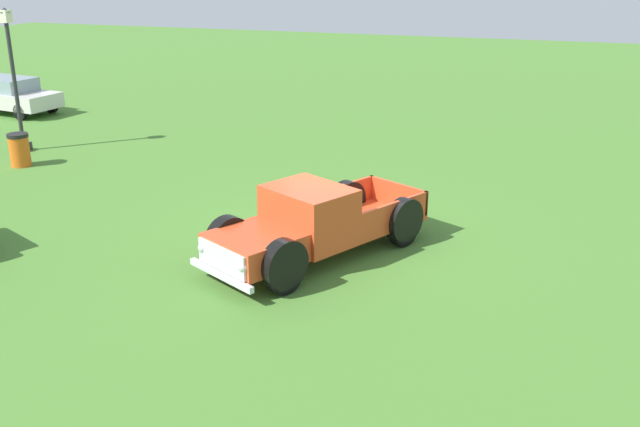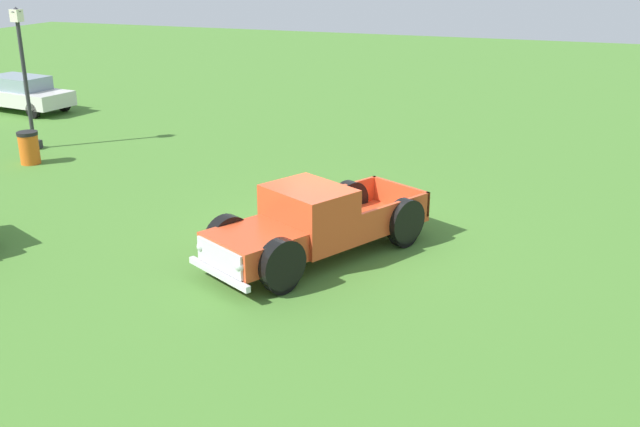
{
  "view_description": "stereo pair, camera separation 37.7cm",
  "coord_description": "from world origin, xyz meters",
  "px_view_note": "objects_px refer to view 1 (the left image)",
  "views": [
    {
      "loc": [
        -13.9,
        -4.48,
        5.83
      ],
      "look_at": [
        -0.96,
        -0.15,
        0.9
      ],
      "focal_mm": 40.85,
      "sensor_mm": 36.0,
      "label": 1
    },
    {
      "loc": [
        -13.77,
        -4.83,
        5.83
      ],
      "look_at": [
        -0.96,
        -0.15,
        0.9
      ],
      "focal_mm": 40.85,
      "sensor_mm": 36.0,
      "label": 2
    }
  ],
  "objects_px": {
    "sedan_distant_a": "(8,94)",
    "lamp_post_near": "(14,78)",
    "pickup_truck_foreground": "(307,226)",
    "trash_can": "(19,150)"
  },
  "relations": [
    {
      "from": "pickup_truck_foreground",
      "to": "sedan_distant_a",
      "type": "distance_m",
      "value": 18.29
    },
    {
      "from": "pickup_truck_foreground",
      "to": "sedan_distant_a",
      "type": "height_order",
      "value": "pickup_truck_foreground"
    },
    {
      "from": "pickup_truck_foreground",
      "to": "lamp_post_near",
      "type": "relative_size",
      "value": 1.2
    },
    {
      "from": "sedan_distant_a",
      "to": "trash_can",
      "type": "relative_size",
      "value": 4.44
    },
    {
      "from": "sedan_distant_a",
      "to": "lamp_post_near",
      "type": "relative_size",
      "value": 0.98
    },
    {
      "from": "pickup_truck_foreground",
      "to": "lamp_post_near",
      "type": "height_order",
      "value": "lamp_post_near"
    },
    {
      "from": "sedan_distant_a",
      "to": "trash_can",
      "type": "height_order",
      "value": "sedan_distant_a"
    },
    {
      "from": "sedan_distant_a",
      "to": "lamp_post_near",
      "type": "xyz_separation_m",
      "value": [
        -4.48,
        -4.32,
        1.55
      ]
    },
    {
      "from": "sedan_distant_a",
      "to": "lamp_post_near",
      "type": "distance_m",
      "value": 6.42
    },
    {
      "from": "pickup_truck_foreground",
      "to": "trash_can",
      "type": "distance_m",
      "value": 10.78
    }
  ]
}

